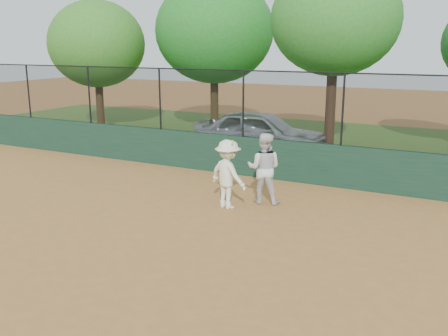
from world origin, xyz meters
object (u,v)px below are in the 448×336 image
at_px(parked_car, 260,133).
at_px(tree_2, 335,19).
at_px(tree_1, 214,31).
at_px(player_main, 228,174).
at_px(tree_0, 96,44).
at_px(player_second, 264,168).

distance_m(parked_car, tree_2, 4.72).
bearing_deg(tree_1, player_main, -60.00).
bearing_deg(tree_1, tree_2, -17.01).
distance_m(tree_1, tree_2, 5.99).
bearing_deg(tree_0, player_main, -35.85).
height_order(player_main, tree_1, tree_1).
xyz_separation_m(player_second, player_main, (-0.62, -0.78, -0.05)).
height_order(player_second, tree_0, tree_0).
height_order(player_second, player_main, player_second).
relative_size(player_main, tree_1, 0.26).
bearing_deg(player_main, tree_2, 86.35).
distance_m(player_main, tree_0, 13.33).
distance_m(player_second, tree_0, 13.40).
bearing_deg(player_main, player_second, 51.66).
distance_m(player_second, tree_2, 7.62).
bearing_deg(tree_1, parked_car, -41.73).
bearing_deg(parked_car, tree_1, 42.30).
xyz_separation_m(parked_car, player_main, (1.65, -5.88, 0.03)).
relative_size(player_main, tree_0, 0.30).
distance_m(tree_0, tree_2, 11.02).
relative_size(player_second, tree_2, 0.27).
bearing_deg(player_main, tree_1, 120.00).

